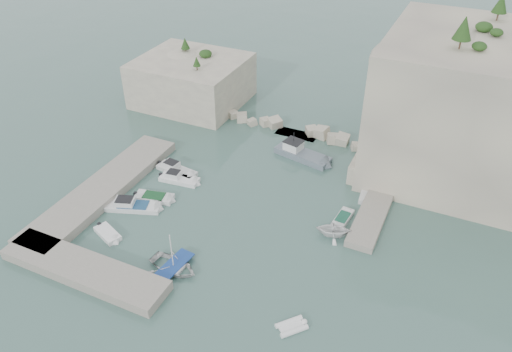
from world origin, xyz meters
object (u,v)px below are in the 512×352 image
at_px(motorboat_e, 108,236).
at_px(tender_east_b, 342,221).
at_px(tender_east_a, 333,235).
at_px(tender_east_d, 364,181).
at_px(work_boat, 303,158).
at_px(motorboat_b, 180,181).
at_px(motorboat_a, 177,172).
at_px(motorboat_d, 134,208).
at_px(tender_east_c, 367,196).
at_px(rowboat, 174,269).
at_px(inflatable_dinghy, 291,328).
at_px(motorboat_c, 154,199).

height_order(motorboat_e, tender_east_b, same).
xyz_separation_m(tender_east_a, tender_east_d, (0.32, 11.47, 0.00)).
bearing_deg(work_boat, motorboat_b, -124.16).
bearing_deg(motorboat_a, motorboat_b, -41.38).
relative_size(motorboat_d, tender_east_d, 1.77).
relative_size(motorboat_a, tender_east_c, 1.39).
bearing_deg(tender_east_a, motorboat_b, 69.64).
bearing_deg(rowboat, inflatable_dinghy, -90.81).
distance_m(motorboat_a, motorboat_c, 6.00).
bearing_deg(inflatable_dinghy, motorboat_c, 105.71).
distance_m(motorboat_d, work_boat, 23.07).
height_order(motorboat_d, inflatable_dinghy, motorboat_d).
distance_m(motorboat_d, tender_east_b, 23.92).
bearing_deg(tender_east_b, motorboat_d, 114.90).
xyz_separation_m(motorboat_d, tender_east_b, (22.53, 8.04, 0.00)).
bearing_deg(motorboat_c, inflatable_dinghy, -38.35).
distance_m(tender_east_a, work_boat, 15.64).
bearing_deg(motorboat_a, motorboat_d, -86.07).
height_order(motorboat_b, tender_east_b, motorboat_b).
bearing_deg(tender_east_b, motorboat_a, 94.22).
xyz_separation_m(motorboat_b, tender_east_b, (20.64, 1.17, 0.00)).
bearing_deg(tender_east_d, motorboat_e, 136.97).
distance_m(inflatable_dinghy, work_boat, 27.85).
distance_m(inflatable_dinghy, tender_east_a, 13.24).
relative_size(rowboat, tender_east_b, 1.27).
bearing_deg(motorboat_c, motorboat_e, -108.80).
relative_size(rowboat, tender_east_a, 1.38).
xyz_separation_m(motorboat_c, motorboat_e, (-0.83, -7.51, 0.00)).
height_order(motorboat_d, rowboat, motorboat_d).
xyz_separation_m(motorboat_a, motorboat_b, (1.37, -1.57, 0.00)).
bearing_deg(motorboat_d, motorboat_a, 66.71).
distance_m(rowboat, tender_east_a, 17.24).
relative_size(tender_east_c, tender_east_d, 1.12).
bearing_deg(tender_east_b, motorboat_c, 109.86).
relative_size(tender_east_a, work_boat, 0.45).
relative_size(motorboat_d, tender_east_a, 1.81).
bearing_deg(motorboat_e, motorboat_c, 106.15).
distance_m(tender_east_b, tender_east_d, 8.67).
height_order(motorboat_b, motorboat_e, motorboat_b).
height_order(rowboat, tender_east_c, rowboat).
distance_m(motorboat_b, tender_east_c, 22.96).
xyz_separation_m(rowboat, tender_east_a, (12.83, 11.52, 0.00)).
height_order(motorboat_c, work_boat, work_boat).
distance_m(tender_east_b, tender_east_c, 5.87).
relative_size(motorboat_a, rowboat, 1.16).
relative_size(motorboat_e, rowboat, 0.72).
xyz_separation_m(motorboat_c, tender_east_c, (22.63, 11.30, 0.00)).
bearing_deg(rowboat, motorboat_c, 50.12).
relative_size(inflatable_dinghy, tender_east_c, 0.65).
xyz_separation_m(tender_east_c, tender_east_d, (-1.15, 2.94, 0.00)).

